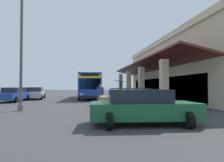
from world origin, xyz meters
The scene contains 11 objects.
ground centered at (0.00, 8.00, 0.00)m, with size 120.00×120.00×0.00m, color #38383A.
curb_strip centered at (1.68, 3.66, 0.06)m, with size 28.22×0.50×0.12m, color #9E998E.
plaza_building centered at (1.68, 13.28, 3.62)m, with size 23.82×14.40×7.24m.
transit_bus centered at (-1.61, -0.19, 1.85)m, with size 11.35×3.28×3.34m.
parked_sedan_blue centered at (3.23, -8.38, 0.75)m, with size 4.54×2.28×1.47m.
parked_sedan_silver centered at (-0.42, -7.13, 0.75)m, with size 4.56×2.31×1.47m.
parked_sedan_tan centered at (11.66, 2.06, 0.75)m, with size 2.56×4.47×1.47m.
parked_sedan_green centered at (16.63, 1.29, 0.75)m, with size 2.67×4.53×1.47m.
pedestrian centered at (8.58, 0.19, 0.98)m, with size 0.50×0.60×1.74m.
potted_palm centered at (-6.55, 4.68, 0.69)m, with size 1.56×1.71×2.56m.
lot_light_pole centered at (11.23, -5.21, 4.32)m, with size 0.60×0.60×8.07m.
Camera 1 is at (24.39, -1.12, 1.61)m, focal length 30.70 mm.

